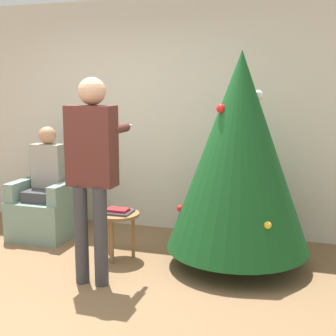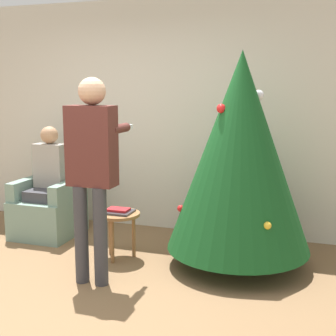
{
  "view_description": "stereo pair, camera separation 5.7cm",
  "coord_description": "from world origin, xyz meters",
  "px_view_note": "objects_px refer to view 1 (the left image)",
  "views": [
    {
      "loc": [
        1.94,
        -3.02,
        1.72
      ],
      "look_at": [
        0.68,
        0.88,
        0.99
      ],
      "focal_mm": 50.0,
      "sensor_mm": 36.0,
      "label": 1
    },
    {
      "loc": [
        1.99,
        -3.0,
        1.72
      ],
      "look_at": [
        0.68,
        0.88,
        0.99
      ],
      "focal_mm": 50.0,
      "sensor_mm": 36.0,
      "label": 2
    }
  ],
  "objects_px": {
    "person_standing": "(92,161)",
    "side_stool": "(118,220)",
    "christmas_tree": "(240,152)",
    "person_seated": "(45,177)",
    "armchair": "(48,205)"
  },
  "relations": [
    {
      "from": "person_standing",
      "to": "side_stool",
      "type": "distance_m",
      "value": 0.89
    },
    {
      "from": "christmas_tree",
      "to": "person_seated",
      "type": "xyz_separation_m",
      "value": [
        -2.24,
        0.23,
        -0.42
      ]
    },
    {
      "from": "person_standing",
      "to": "side_stool",
      "type": "height_order",
      "value": "person_standing"
    },
    {
      "from": "person_standing",
      "to": "christmas_tree",
      "type": "bearing_deg",
      "value": 34.05
    },
    {
      "from": "christmas_tree",
      "to": "armchair",
      "type": "xyz_separation_m",
      "value": [
        -2.24,
        0.26,
        -0.76
      ]
    },
    {
      "from": "christmas_tree",
      "to": "person_standing",
      "type": "height_order",
      "value": "christmas_tree"
    },
    {
      "from": "person_seated",
      "to": "side_stool",
      "type": "distance_m",
      "value": 1.19
    },
    {
      "from": "armchair",
      "to": "side_stool",
      "type": "height_order",
      "value": "armchair"
    },
    {
      "from": "armchair",
      "to": "person_standing",
      "type": "bearing_deg",
      "value": -42.85
    },
    {
      "from": "person_standing",
      "to": "armchair",
      "type": "bearing_deg",
      "value": 137.15
    },
    {
      "from": "person_standing",
      "to": "person_seated",
      "type": "bearing_deg",
      "value": 138.02
    },
    {
      "from": "christmas_tree",
      "to": "armchair",
      "type": "bearing_deg",
      "value": 173.38
    },
    {
      "from": "christmas_tree",
      "to": "armchair",
      "type": "height_order",
      "value": "christmas_tree"
    },
    {
      "from": "person_seated",
      "to": "person_standing",
      "type": "height_order",
      "value": "person_standing"
    },
    {
      "from": "armchair",
      "to": "side_stool",
      "type": "distance_m",
      "value": 1.17
    }
  ]
}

